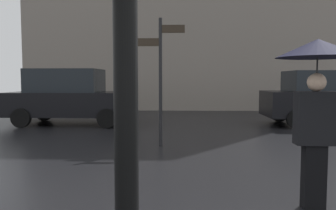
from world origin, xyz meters
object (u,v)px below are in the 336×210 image
object	(u,v)px
parked_car_left	(71,97)
street_signpost	(161,69)
parked_car_right	(327,98)
pedestrian_with_umbrella	(317,78)

from	to	relation	value
parked_car_left	street_signpost	size ratio (longest dim) A/B	1.46
parked_car_right	street_signpost	distance (m)	6.72
pedestrian_with_umbrella	parked_car_right	xyz separation A→B (m)	(3.37, 7.64, -0.64)
pedestrian_with_umbrella	street_signpost	bearing A→B (deg)	92.30
pedestrian_with_umbrella	street_signpost	distance (m)	4.32
parked_car_right	street_signpost	size ratio (longest dim) A/B	1.45
parked_car_left	parked_car_right	world-z (taller)	parked_car_left
parked_car_left	parked_car_right	distance (m)	8.83
street_signpost	pedestrian_with_umbrella	bearing A→B (deg)	-61.25
pedestrian_with_umbrella	parked_car_left	bearing A→B (deg)	99.30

